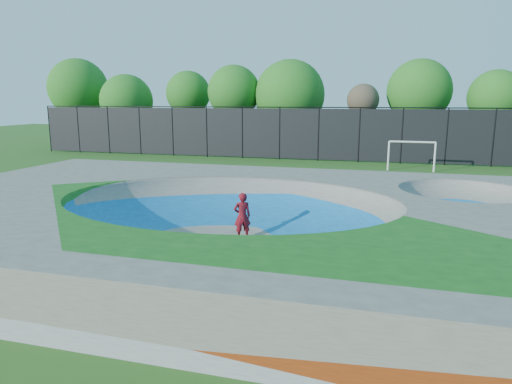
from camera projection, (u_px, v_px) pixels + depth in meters
ground at (229, 242)px, 14.88m from camera, size 120.00×120.00×0.00m
skate_deck at (228, 220)px, 14.73m from camera, size 22.00×14.00×1.50m
skater at (242, 216)px, 15.07m from camera, size 0.69×0.62×1.59m
skateboard at (242, 238)px, 15.23m from camera, size 0.79×0.57×0.05m
soccer_goal at (412, 150)px, 29.41m from camera, size 2.97×0.12×1.96m
fence at (319, 133)px, 34.29m from camera, size 48.09×0.09×4.04m
treeline at (323, 93)px, 38.33m from camera, size 53.53×7.49×8.54m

